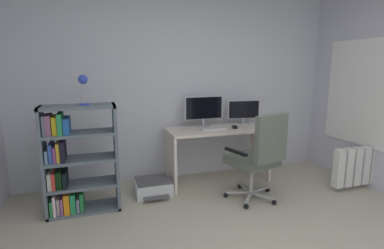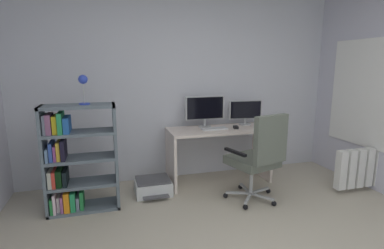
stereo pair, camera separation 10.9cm
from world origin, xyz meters
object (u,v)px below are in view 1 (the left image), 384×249
object	(u,v)px
desk	(218,143)
monitor_secondary	(244,111)
monitor_main	(204,109)
printer	(153,187)
radiator	(364,165)
computer_mouse	(235,127)
keyboard	(213,129)
bookshelf	(73,163)
desk_lamp	(83,84)
office_chair	(259,155)

from	to	relation	value
desk	monitor_secondary	xyz separation A→B (m)	(0.45, 0.15, 0.40)
monitor_main	monitor_secondary	distance (m)	0.61
monitor_main	printer	size ratio (longest dim) A/B	1.19
printer	radiator	size ratio (longest dim) A/B	0.50
computer_mouse	monitor_main	bearing A→B (deg)	162.54
monitor_main	printer	bearing A→B (deg)	-158.38
keyboard	bookshelf	size ratio (longest dim) A/B	0.29
desk	bookshelf	size ratio (longest dim) A/B	1.17
monitor_main	keyboard	bearing A→B (deg)	-70.93
monitor_secondary	bookshelf	distance (m)	2.36
keyboard	desk_lamp	xyz separation A→B (m)	(-1.58, -0.30, 0.63)
radiator	desk_lamp	bearing A→B (deg)	172.09
computer_mouse	printer	distance (m)	1.33
desk	radiator	bearing A→B (deg)	-25.41
office_chair	printer	bearing A→B (deg)	152.91
monitor_main	desk_lamp	bearing A→B (deg)	-161.88
keyboard	bookshelf	xyz separation A→B (m)	(-1.73, -0.30, -0.20)
keyboard	computer_mouse	distance (m)	0.30
desk_lamp	printer	size ratio (longest dim) A/B	0.67
desk	monitor_secondary	size ratio (longest dim) A/B	2.87
office_chair	radiator	distance (m)	1.54
monitor_secondary	computer_mouse	world-z (taller)	monitor_secondary
desk	printer	xyz separation A→B (m)	(-0.94, -0.16, -0.45)
desk	radiator	xyz separation A→B (m)	(1.72, -0.82, -0.24)
office_chair	radiator	world-z (taller)	office_chair
monitor_main	radiator	distance (m)	2.21
desk	computer_mouse	world-z (taller)	computer_mouse
monitor_secondary	keyboard	size ratio (longest dim) A/B	1.40
desk	computer_mouse	xyz separation A→B (m)	(0.21, -0.07, 0.22)
monitor_secondary	office_chair	xyz separation A→B (m)	(-0.26, -0.89, -0.37)
radiator	monitor_main	bearing A→B (deg)	152.73
monitor_main	radiator	bearing A→B (deg)	-27.27
monitor_main	office_chair	size ratio (longest dim) A/B	0.52
computer_mouse	radiator	xyz separation A→B (m)	(1.51, -0.74, -0.46)
desk	printer	bearing A→B (deg)	-170.20
desk	monitor_secondary	bearing A→B (deg)	18.12
computer_mouse	office_chair	distance (m)	0.70
monitor_secondary	keyboard	world-z (taller)	monitor_secondary
computer_mouse	bookshelf	size ratio (longest dim) A/B	0.09
monitor_secondary	desk_lamp	bearing A→B (deg)	-166.86
desk	monitor_main	xyz separation A→B (m)	(-0.15, 0.15, 0.45)
desk	office_chair	xyz separation A→B (m)	(0.20, -0.74, 0.03)
desk	monitor_main	bearing A→B (deg)	135.96
desk_lamp	printer	xyz separation A→B (m)	(0.73, 0.18, -1.29)
monitor_secondary	keyboard	xyz separation A→B (m)	(-0.54, -0.20, -0.19)
monitor_main	bookshelf	size ratio (longest dim) A/B	0.47
desk	monitor_secondary	distance (m)	0.62
bookshelf	monitor_secondary	bearing A→B (deg)	12.29
monitor_main	office_chair	world-z (taller)	monitor_main
desk	monitor_main	distance (m)	0.50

